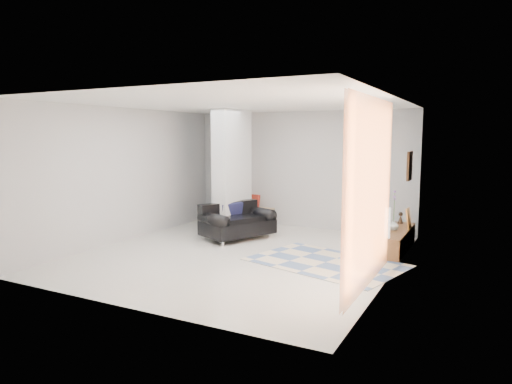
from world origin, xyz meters
The scene contains 17 objects.
floor centered at (0.00, 0.00, 0.00)m, with size 6.00×6.00×0.00m, color beige.
ceiling centered at (0.00, 0.00, 2.80)m, with size 6.00×6.00×0.00m, color white.
wall_back centered at (0.00, 3.00, 1.40)m, with size 6.00×6.00×0.00m, color #AEB0B2.
wall_front centered at (0.00, -3.00, 1.40)m, with size 6.00×6.00×0.00m, color #AEB0B2.
wall_left centered at (-2.75, 0.00, 1.40)m, with size 6.00×6.00×0.00m, color #AEB0B2.
wall_right centered at (2.75, 0.00, 1.40)m, with size 6.00×6.00×0.00m, color #AEB0B2.
partition_column centered at (-1.10, 1.60, 1.40)m, with size 0.35×1.20×2.80m, color #B9BEC1.
hallway_door centered at (-2.10, 2.96, 1.02)m, with size 0.85×0.06×2.04m, color beige.
curtain centered at (2.67, -1.15, 1.45)m, with size 2.55×2.55×0.00m, color orange.
wall_art centered at (2.72, 1.70, 1.65)m, with size 0.04×0.45×0.55m, color #3E2311.
media_console centered at (2.52, 1.70, 0.20)m, with size 0.45×1.85×0.80m.
loveseat centered at (-0.78, 1.19, 0.36)m, with size 1.43×1.74×0.76m.
daybed centered at (-1.43, 2.64, 0.43)m, with size 1.60×0.80×0.77m.
area_rug centered at (1.60, 0.20, 0.01)m, with size 2.55×1.70×0.01m, color beige.
cylinder_lamp centered at (2.50, 0.90, 0.67)m, with size 0.10×0.10×0.54m, color white.
bronze_figurine centered at (2.47, 2.42, 0.52)m, with size 0.12×0.12×0.23m, color black, non-canonical shape.
vase centered at (2.47, 1.66, 0.50)m, with size 0.20×0.20×0.21m, color silver.
Camera 1 is at (4.07, -7.28, 2.21)m, focal length 32.00 mm.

